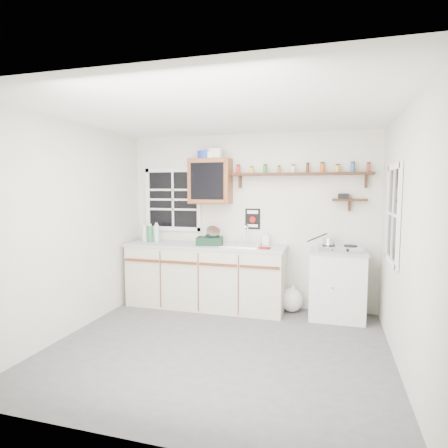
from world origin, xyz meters
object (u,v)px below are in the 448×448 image
at_px(upper_cabinet, 210,181).
at_px(spice_shelf, 301,173).
at_px(right_cabinet, 337,284).
at_px(dish_rack, 211,239).
at_px(hotplate, 339,248).
at_px(main_cabinet, 205,276).

height_order(upper_cabinet, spice_shelf, upper_cabinet).
height_order(right_cabinet, dish_rack, dish_rack).
relative_size(right_cabinet, dish_rack, 2.24).
bearing_deg(spice_shelf, hotplate, -21.41).
height_order(upper_cabinet, dish_rack, upper_cabinet).
xyz_separation_m(right_cabinet, hotplate, (0.01, -0.02, 0.49)).
distance_m(upper_cabinet, dish_rack, 0.83).
bearing_deg(main_cabinet, upper_cabinet, 76.32).
bearing_deg(hotplate, dish_rack, 174.89).
bearing_deg(right_cabinet, upper_cabinet, 176.24).
bearing_deg(hotplate, spice_shelf, 152.83).
xyz_separation_m(upper_cabinet, hotplate, (1.81, -0.14, -0.88)).
distance_m(upper_cabinet, spice_shelf, 1.29).
bearing_deg(right_cabinet, dish_rack, -178.69).
xyz_separation_m(right_cabinet, dish_rack, (-1.75, -0.04, 0.55)).
bearing_deg(dish_rack, spice_shelf, -0.22).
height_order(dish_rack, hotplate, dish_rack).
distance_m(right_cabinet, hotplate, 0.49).
xyz_separation_m(upper_cabinet, dish_rack, (0.05, -0.16, -0.82)).
height_order(spice_shelf, dish_rack, spice_shelf).
bearing_deg(upper_cabinet, spice_shelf, 3.09).
bearing_deg(spice_shelf, right_cabinet, -20.00).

